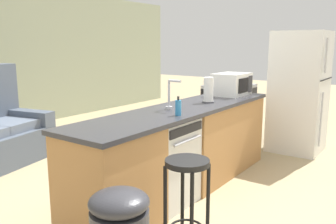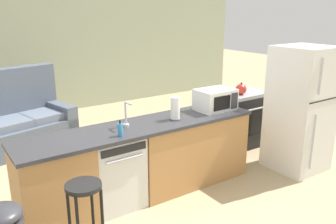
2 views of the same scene
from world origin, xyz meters
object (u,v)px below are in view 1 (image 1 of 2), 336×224
bar_stool (187,187)px  dishwasher (161,162)px  soap_bottle (178,108)px  refrigerator (299,92)px  kettle (233,81)px  paper_towel_roll (208,90)px  microwave (232,84)px  stove_range (229,112)px

bar_stool → dishwasher: bearing=48.7°
dishwasher → soap_bottle: 0.58m
refrigerator → soap_bottle: refrigerator is taller
kettle → bar_stool: kettle is taller
paper_towel_roll → kettle: paper_towel_roll is taller
soap_bottle → bar_stool: bearing=-141.2°
microwave → soap_bottle: (-1.50, -0.19, -0.07)m
microwave → soap_bottle: microwave is taller
microwave → paper_towel_roll: 0.69m
refrigerator → microwave: refrigerator is taller
kettle → paper_towel_roll: bearing=-163.6°
microwave → bar_stool: microwave is taller
bar_stool → paper_towel_roll: bearing=24.2°
dishwasher → stove_range: size_ratio=0.93×
dishwasher → refrigerator: refrigerator is taller
bar_stool → refrigerator: bearing=2.6°
dishwasher → microwave: bearing=-0.0°
dishwasher → paper_towel_roll: bearing=-3.3°
soap_bottle → kettle: bearing=14.3°
microwave → stove_range: bearing=26.9°
stove_range → microwave: 1.35m
refrigerator → soap_bottle: 2.61m
refrigerator → bar_stool: size_ratio=2.33×
dishwasher → soap_bottle: bearing=-85.7°
dishwasher → kettle: size_ratio=4.10×
paper_towel_roll → kettle: size_ratio=1.38×
refrigerator → paper_towel_roll: 1.85m
soap_bottle → kettle: size_ratio=0.86×
dishwasher → paper_towel_roll: (0.83, -0.05, 0.62)m
soap_bottle → microwave: bearing=7.3°
stove_range → paper_towel_roll: size_ratio=3.19×
stove_range → bar_stool: 3.44m
stove_range → bar_stool: size_ratio=1.22×
paper_towel_roll → bar_stool: paper_towel_roll is taller
stove_range → kettle: kettle is taller
dishwasher → refrigerator: (2.60, -0.55, 0.44)m
stove_range → paper_towel_roll: (-1.77, -0.60, 0.59)m
soap_bottle → bar_stool: size_ratio=0.24×
stove_range → bar_stool: (-3.21, -1.24, 0.08)m
dishwasher → kettle: (2.43, 0.42, 0.56)m
soap_bottle → kettle: 2.50m
soap_bottle → bar_stool: soap_bottle is taller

